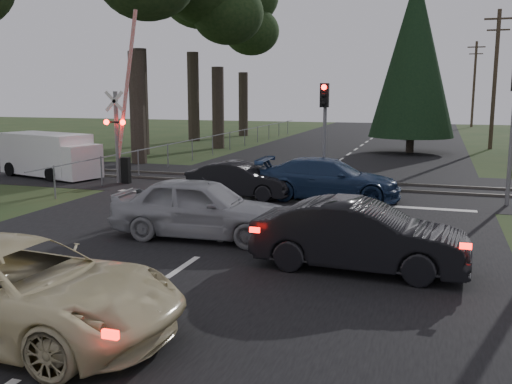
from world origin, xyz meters
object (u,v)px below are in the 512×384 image
at_px(utility_pole_far, 474,82).
at_px(dark_car_far, 240,180).
at_px(crossing_signal, 122,134).
at_px(cream_coupe, 17,289).
at_px(dark_hatchback, 360,236).
at_px(utility_pole_mid, 495,77).
at_px(traffic_signal_center, 324,118).
at_px(silver_car, 201,208).
at_px(blue_sedan, 329,179).
at_px(white_van, 51,155).

bearing_deg(utility_pole_far, dark_car_far, -102.15).
distance_m(crossing_signal, cream_coupe, 15.19).
height_order(crossing_signal, utility_pole_far, utility_pole_far).
bearing_deg(dark_hatchback, utility_pole_mid, -6.39).
bearing_deg(traffic_signal_center, utility_pole_mid, 68.79).
height_order(crossing_signal, utility_pole_mid, utility_pole_mid).
bearing_deg(dark_hatchback, crossing_signal, 54.33).
height_order(dark_hatchback, dark_car_far, dark_hatchback).
bearing_deg(traffic_signal_center, silver_car, -101.39).
height_order(blue_sedan, dark_car_far, blue_sedan).
bearing_deg(utility_pole_far, utility_pole_mid, -90.00).
bearing_deg(dark_hatchback, dark_car_far, 38.92).
relative_size(cream_coupe, dark_hatchback, 1.19).
bearing_deg(blue_sedan, cream_coupe, 166.99).
bearing_deg(traffic_signal_center, cream_coupe, -97.67).
xyz_separation_m(traffic_signal_center, blue_sedan, (0.56, -1.84, -2.08)).
relative_size(crossing_signal, utility_pole_far, 0.77).
xyz_separation_m(dark_hatchback, dark_car_far, (-5.26, 7.26, -0.11)).
height_order(cream_coupe, blue_sedan, cream_coupe).
height_order(silver_car, blue_sedan, silver_car).
height_order(cream_coupe, white_van, white_van).
bearing_deg(utility_pole_mid, dark_car_far, -114.84).
relative_size(utility_pole_far, dark_car_far, 2.32).
xyz_separation_m(crossing_signal, silver_car, (6.63, -7.27, -1.26)).
height_order(dark_hatchback, white_van, white_van).
relative_size(utility_pole_mid, white_van, 1.71).
relative_size(crossing_signal, dark_car_far, 1.79).
xyz_separation_m(utility_pole_far, dark_hatchback, (-4.80, -54.00, -3.98)).
distance_m(traffic_signal_center, utility_pole_far, 44.99).
bearing_deg(white_van, silver_car, -20.92).
bearing_deg(dark_hatchback, white_van, 60.85).
relative_size(utility_pole_mid, blue_sedan, 1.79).
xyz_separation_m(traffic_signal_center, utility_pole_mid, (7.50, 19.32, 1.92)).
relative_size(utility_pole_far, cream_coupe, 1.67).
distance_m(utility_pole_far, dark_hatchback, 54.36).
bearing_deg(crossing_signal, white_van, 171.27).
distance_m(utility_pole_mid, dark_hatchback, 29.66).
bearing_deg(dark_car_far, traffic_signal_center, -43.56).
height_order(crossing_signal, cream_coupe, crossing_signal).
relative_size(blue_sedan, dark_car_far, 1.29).
xyz_separation_m(utility_pole_far, white_van, (-19.74, -44.60, -3.74)).
xyz_separation_m(traffic_signal_center, silver_car, (-1.64, -8.16, -2.01)).
height_order(crossing_signal, silver_car, crossing_signal).
height_order(utility_pole_mid, silver_car, utility_pole_mid).
bearing_deg(white_van, crossing_signal, 6.96).
bearing_deg(silver_car, blue_sedan, -21.39).
bearing_deg(white_van, utility_pole_far, 81.81).
bearing_deg(dark_hatchback, traffic_signal_center, 18.59).
bearing_deg(silver_car, cream_coupe, 174.95).
height_order(utility_pole_far, blue_sedan, utility_pole_far).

